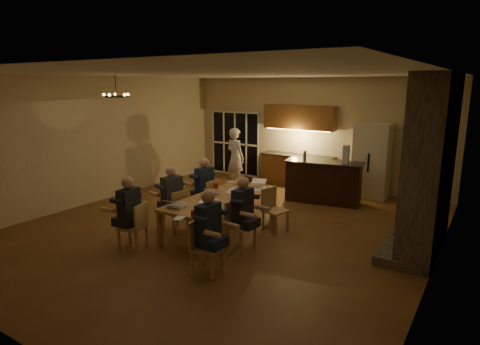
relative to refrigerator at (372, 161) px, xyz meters
name	(u,v)px	position (x,y,z in m)	size (l,w,h in m)	color
floor	(225,228)	(-1.90, -4.15, -1.00)	(9.00, 9.00, 0.00)	brown
back_wall	(312,132)	(-1.90, 0.37, 0.60)	(8.00, 0.04, 3.20)	beige
left_wall	(97,140)	(-5.92, -4.15, 0.60)	(0.04, 9.00, 3.20)	beige
right_wall	(442,179)	(2.12, -4.15, 0.60)	(0.04, 9.00, 3.20)	beige
ceiling	(224,73)	(-1.90, -4.15, 2.22)	(8.00, 9.00, 0.04)	white
french_doors	(235,144)	(-4.60, 0.32, 0.05)	(1.86, 0.08, 2.10)	black
fireplace	(431,164)	(1.80, -2.95, 0.60)	(0.58, 2.50, 3.20)	#6C6154
kitchenette	(298,146)	(-2.20, 0.05, 0.20)	(2.24, 0.68, 2.40)	brown
refrigerator	(372,161)	(0.00, 0.00, 0.00)	(0.90, 0.68, 2.00)	beige
dining_table	(222,214)	(-1.87, -4.33, -0.62)	(1.10, 2.73, 0.75)	tan
bar_island	(323,182)	(-0.89, -1.19, -0.46)	(1.96, 0.68, 1.08)	black
chair_left_near	(132,226)	(-2.71, -5.98, -0.55)	(0.44, 0.44, 0.89)	tan
chair_left_mid	(175,210)	(-2.71, -4.81, -0.55)	(0.44, 0.44, 0.89)	tan
chair_left_far	(206,198)	(-2.70, -3.78, -0.55)	(0.44, 0.44, 0.89)	tan
chair_right_near	(207,248)	(-0.96, -6.00, -0.55)	(0.44, 0.44, 0.89)	tan
chair_right_mid	(241,226)	(-1.04, -4.86, -0.55)	(0.44, 0.44, 0.89)	tan
chair_right_far	(276,210)	(-0.95, -3.68, -0.55)	(0.44, 0.44, 0.89)	tan
person_left_near	(129,213)	(-2.77, -5.97, -0.31)	(0.60, 0.60, 1.38)	#23262E
person_right_near	(209,231)	(-0.99, -5.92, -0.31)	(0.60, 0.60, 1.38)	#1B2A43
person_left_mid	(172,198)	(-2.77, -4.82, -0.31)	(0.60, 0.60, 1.38)	#33363C
person_right_mid	(243,213)	(-1.02, -4.85, -0.31)	(0.60, 0.60, 1.38)	#23262E
person_left_far	(205,187)	(-2.76, -3.74, -0.31)	(0.60, 0.60, 1.38)	#1B2A43
standing_person	(235,158)	(-3.65, -1.11, -0.12)	(0.64, 0.42, 1.77)	silver
chandelier	(116,97)	(-4.07, -4.99, 1.75)	(0.54, 0.54, 0.03)	black
laptop_a	(176,201)	(-2.16, -5.36, -0.14)	(0.32, 0.28, 0.23)	silver
laptop_b	(205,203)	(-1.64, -5.18, -0.14)	(0.32, 0.28, 0.23)	silver
laptop_c	(212,188)	(-2.18, -4.22, -0.14)	(0.32, 0.28, 0.23)	silver
laptop_d	(230,193)	(-1.65, -4.33, -0.14)	(0.32, 0.28, 0.23)	silver
laptop_e	(242,179)	(-2.11, -3.16, -0.14)	(0.32, 0.28, 0.23)	silver
laptop_f	(258,183)	(-1.60, -3.29, -0.14)	(0.32, 0.28, 0.23)	silver
mug_front	(210,199)	(-1.88, -4.71, -0.20)	(0.08, 0.08, 0.10)	silver
mug_mid	(240,188)	(-1.82, -3.71, -0.20)	(0.07, 0.07, 0.10)	silver
mug_back	(230,183)	(-2.24, -3.48, -0.20)	(0.09, 0.09, 0.10)	silver
redcup_near	(193,214)	(-1.53, -5.64, -0.19)	(0.09, 0.09, 0.12)	#B2130B
redcup_mid	(216,186)	(-2.34, -3.87, -0.19)	(0.10, 0.10, 0.12)	#B2130B
redcup_far	(261,182)	(-1.71, -2.97, -0.19)	(0.08, 0.08, 0.12)	#B2130B
can_silver	(200,202)	(-1.85, -5.03, -0.19)	(0.07, 0.07, 0.12)	#B2B2B7
can_cola	(251,180)	(-1.97, -2.98, -0.19)	(0.07, 0.07, 0.12)	#3F0F0C
can_right	(247,193)	(-1.46, -4.00, -0.19)	(0.07, 0.07, 0.12)	#B2B2B7
plate_near	(217,206)	(-1.55, -4.91, -0.24)	(0.23, 0.23, 0.02)	silver
plate_left	(181,204)	(-2.21, -5.20, -0.24)	(0.24, 0.24, 0.02)	silver
plate_far	(256,190)	(-1.50, -3.54, -0.24)	(0.28, 0.28, 0.02)	silver
notepad	(179,218)	(-1.68, -5.84, -0.24)	(0.16, 0.22, 0.01)	white
bar_bottle	(305,155)	(-1.39, -1.26, 0.20)	(0.08, 0.08, 0.24)	#99999E
bar_blender	(346,154)	(-0.34, -1.16, 0.31)	(0.14, 0.14, 0.45)	silver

